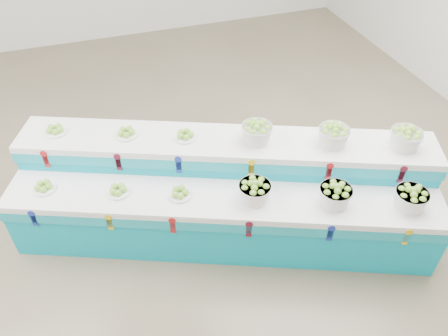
{
  "coord_description": "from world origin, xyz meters",
  "views": [
    {
      "loc": [
        -0.2,
        -3.41,
        3.78
      ],
      "look_at": [
        0.84,
        -0.3,
        0.87
      ],
      "focal_mm": 35.23,
      "sensor_mm": 36.0,
      "label": 1
    }
  ],
  "objects_px": {
    "plate_upper_mid": "(126,132)",
    "basket_lower_left": "(255,191)",
    "display_stand": "(224,194)",
    "basket_upper_right": "(406,138)"
  },
  "relations": [
    {
      "from": "basket_lower_left",
      "to": "display_stand",
      "type": "bearing_deg",
      "value": 116.9
    },
    {
      "from": "display_stand",
      "to": "basket_lower_left",
      "type": "distance_m",
      "value": 0.52
    },
    {
      "from": "basket_lower_left",
      "to": "plate_upper_mid",
      "type": "xyz_separation_m",
      "value": [
        -1.03,
        1.01,
        0.23
      ]
    },
    {
      "from": "display_stand",
      "to": "basket_upper_right",
      "type": "distance_m",
      "value": 1.9
    },
    {
      "from": "basket_lower_left",
      "to": "basket_upper_right",
      "type": "relative_size",
      "value": 1.0
    },
    {
      "from": "display_stand",
      "to": "basket_lower_left",
      "type": "height_order",
      "value": "display_stand"
    },
    {
      "from": "basket_upper_right",
      "to": "plate_upper_mid",
      "type": "bearing_deg",
      "value": 157.65
    },
    {
      "from": "display_stand",
      "to": "basket_lower_left",
      "type": "relative_size",
      "value": 13.81
    },
    {
      "from": "plate_upper_mid",
      "to": "basket_lower_left",
      "type": "bearing_deg",
      "value": -44.23
    },
    {
      "from": "display_stand",
      "to": "plate_upper_mid",
      "type": "distance_m",
      "value": 1.2
    }
  ]
}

